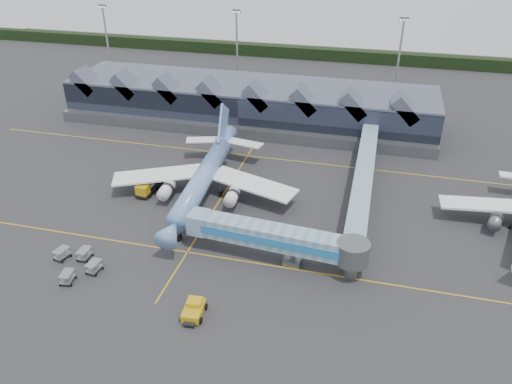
% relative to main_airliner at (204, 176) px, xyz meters
% --- Properties ---
extents(ground, '(260.00, 260.00, 0.00)m').
position_rel_main_airliner_xyz_m(ground, '(3.32, -9.86, -3.86)').
color(ground, '#2B2B2E').
rests_on(ground, ground).
extents(taxi_stripes, '(120.00, 60.00, 0.01)m').
position_rel_main_airliner_xyz_m(taxi_stripes, '(3.32, 0.14, -3.85)').
color(taxi_stripes, gold).
rests_on(taxi_stripes, ground).
extents(tree_line_far, '(260.00, 4.00, 4.00)m').
position_rel_main_airliner_xyz_m(tree_line_far, '(3.32, 100.14, -1.86)').
color(tree_line_far, black).
rests_on(tree_line_far, ground).
extents(terminal, '(90.00, 22.25, 12.52)m').
position_rel_main_airliner_xyz_m(terminal, '(-1.74, 37.49, 1.02)').
color(terminal, black).
rests_on(terminal, ground).
extents(light_masts, '(132.40, 42.56, 22.45)m').
position_rel_main_airliner_xyz_m(light_masts, '(24.32, 52.94, 8.63)').
color(light_masts, '#979AA0').
rests_on(light_masts, ground).
extents(main_airliner, '(35.46, 40.85, 13.12)m').
position_rel_main_airliner_xyz_m(main_airliner, '(0.00, 0.00, 0.00)').
color(main_airliner, '#6284C6').
rests_on(main_airliner, ground).
extents(jet_bridge, '(27.94, 6.24, 6.01)m').
position_rel_main_airliner_xyz_m(jet_bridge, '(18.60, -16.50, 0.22)').
color(jet_bridge, '#6A99B1').
rests_on(jet_bridge, ground).
extents(fuel_truck, '(2.82, 8.75, 2.92)m').
position_rel_main_airliner_xyz_m(fuel_truck, '(-10.49, -0.80, -2.22)').
color(fuel_truck, black).
rests_on(fuel_truck, ground).
extents(pushback_tug, '(3.13, 4.67, 1.99)m').
position_rel_main_airliner_xyz_m(pushback_tug, '(9.22, -30.55, -2.96)').
color(pushback_tug, gold).
rests_on(pushback_tug, ground).
extents(baggage_carts, '(8.46, 8.08, 1.69)m').
position_rel_main_airliner_xyz_m(baggage_carts, '(-11.19, -25.50, -2.91)').
color(baggage_carts, gray).
rests_on(baggage_carts, ground).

